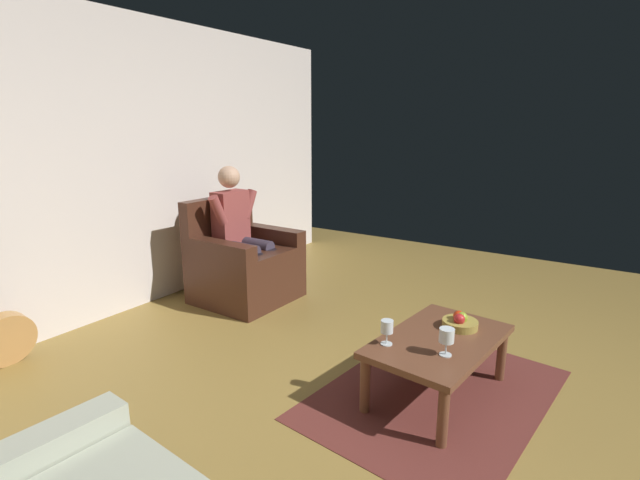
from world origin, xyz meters
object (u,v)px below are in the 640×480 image
at_px(armchair, 243,265).
at_px(guitar, 5,334).
at_px(fruit_bowl, 460,322).
at_px(wine_glass_far, 447,337).
at_px(coffee_table, 439,346).
at_px(person_seated, 240,230).
at_px(wine_glass_near, 387,328).

distance_m(armchair, guitar, 1.95).
height_order(guitar, fruit_bowl, guitar).
bearing_deg(wine_glass_far, coffee_table, -151.93).
height_order(person_seated, coffee_table, person_seated).
height_order(coffee_table, guitar, guitar).
bearing_deg(fruit_bowl, person_seated, -99.77).
bearing_deg(armchair, fruit_bowl, 81.24).
bearing_deg(armchair, wine_glass_near, 67.05).
height_order(coffee_table, fruit_bowl, fruit_bowl).
distance_m(coffee_table, fruit_bowl, 0.24).
bearing_deg(person_seated, armchair, 90.00).
xyz_separation_m(person_seated, fruit_bowl, (0.38, 2.22, -0.26)).
bearing_deg(armchair, guitar, -14.20).
bearing_deg(coffee_table, wine_glass_near, -42.75).
height_order(wine_glass_near, fruit_bowl, wine_glass_near).
height_order(wine_glass_near, wine_glass_far, wine_glass_far).
xyz_separation_m(armchair, wine_glass_far, (0.79, 2.25, 0.16)).
bearing_deg(wine_glass_near, wine_glass_far, 100.02).
bearing_deg(guitar, armchair, 164.73).
relative_size(coffee_table, wine_glass_near, 6.78).
bearing_deg(wine_glass_far, guitar, -68.45).
xyz_separation_m(person_seated, coffee_table, (0.60, 2.16, -0.35)).
height_order(armchair, coffee_table, armchair).
bearing_deg(fruit_bowl, wine_glass_near, -31.80).
height_order(person_seated, fruit_bowl, person_seated).
distance_m(wine_glass_near, wine_glass_far, 0.34).
distance_m(armchair, coffee_table, 2.22).
bearing_deg(fruit_bowl, wine_glass_far, 6.43).
bearing_deg(wine_glass_far, person_seated, -109.28).
bearing_deg(wine_glass_far, armchair, -109.40).
relative_size(coffee_table, fruit_bowl, 4.60).
bearing_deg(armchair, person_seated, -90.00).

